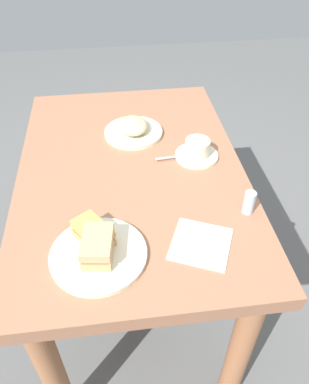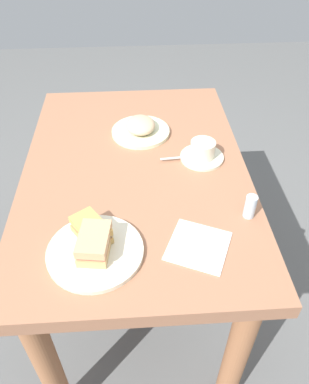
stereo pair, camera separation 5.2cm
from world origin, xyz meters
name	(u,v)px [view 1 (the left image)]	position (x,y,z in m)	size (l,w,h in m)	color
ground_plane	(138,294)	(0.00, 0.00, 0.00)	(6.00, 6.00, 0.00)	#5F605F
dining_table	(132,197)	(0.00, 0.00, 0.61)	(1.08, 0.73, 0.74)	#9F694B
sandwich_plate	(98,255)	(-0.35, 0.11, 0.74)	(0.25, 0.25, 0.01)	beige
sandwich_front	(98,246)	(-0.35, 0.11, 0.78)	(0.12, 0.09, 0.06)	tan
sandwich_back	(93,233)	(-0.31, 0.12, 0.78)	(0.13, 0.12, 0.05)	tan
coffee_saucer	(197,156)	(0.03, -0.23, 0.74)	(0.15, 0.15, 0.01)	beige
coffee_cup	(197,147)	(0.04, -0.23, 0.78)	(0.11, 0.08, 0.06)	beige
spoon	(175,157)	(0.03, -0.15, 0.75)	(0.02, 0.10, 0.01)	silver
side_plate	(133,132)	(0.20, -0.03, 0.74)	(0.21, 0.21, 0.01)	beige
side_food_pile	(133,126)	(0.20, -0.03, 0.77)	(0.13, 0.11, 0.04)	#CFB189
napkin	(201,244)	(-0.35, -0.16, 0.74)	(0.15, 0.15, 0.00)	white
salt_shaker	(249,202)	(-0.24, -0.32, 0.77)	(0.03, 0.03, 0.07)	silver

